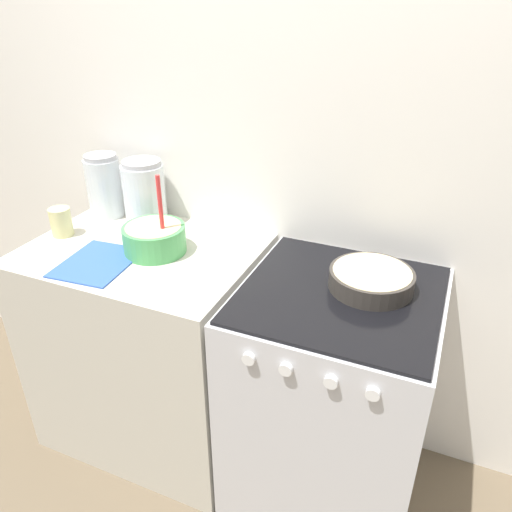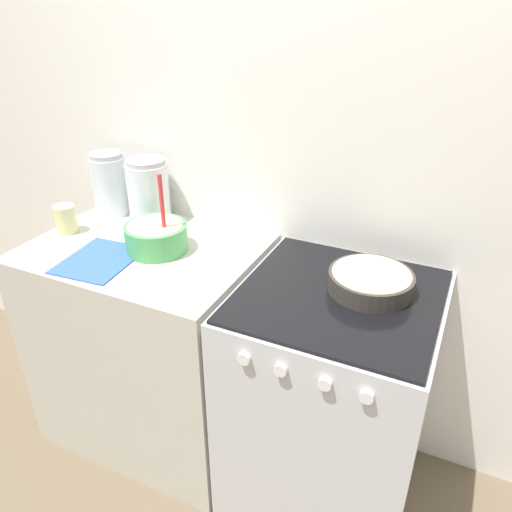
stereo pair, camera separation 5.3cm
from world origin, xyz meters
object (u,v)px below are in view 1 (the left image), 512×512
object	(u,v)px
storage_jar_left	(105,190)
tin_can	(61,222)
baking_pan	(371,279)
stove	(331,397)
storage_jar_middle	(145,197)
mixing_bowl	(154,237)

from	to	relation	value
storage_jar_left	tin_can	xyz separation A→B (m)	(-0.04, -0.24, -0.06)
tin_can	baking_pan	bearing A→B (deg)	3.94
baking_pan	stove	bearing A→B (deg)	-141.44
tin_can	stove	bearing A→B (deg)	0.92
storage_jar_middle	baking_pan	bearing A→B (deg)	-8.90
mixing_bowl	stove	bearing A→B (deg)	-0.57
stove	storage_jar_left	bearing A→B (deg)	168.73
storage_jar_left	storage_jar_middle	size ratio (longest dim) A/B	1.00
stove	storage_jar_middle	size ratio (longest dim) A/B	3.41
stove	tin_can	xyz separation A→B (m)	(-1.14, -0.02, 0.52)
mixing_bowl	tin_can	size ratio (longest dim) A/B	2.69
stove	mixing_bowl	size ratio (longest dim) A/B	3.00
stove	tin_can	distance (m)	1.25
storage_jar_middle	tin_can	distance (m)	0.34
stove	storage_jar_middle	bearing A→B (deg)	166.27
storage_jar_left	storage_jar_middle	world-z (taller)	same
storage_jar_middle	tin_can	world-z (taller)	storage_jar_middle
stove	tin_can	world-z (taller)	tin_can
mixing_bowl	storage_jar_middle	world-z (taller)	mixing_bowl
tin_can	storage_jar_left	bearing A→B (deg)	80.84
stove	storage_jar_left	distance (m)	1.26
mixing_bowl	tin_can	world-z (taller)	mixing_bowl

